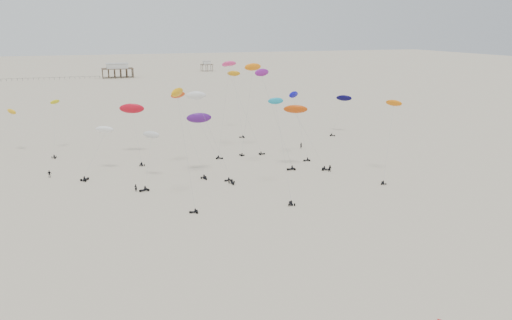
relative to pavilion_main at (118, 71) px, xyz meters
name	(u,v)px	position (x,y,z in m)	size (l,w,h in m)	color
ground_plane	(169,111)	(10.00, -150.00, -4.22)	(900.00, 900.00, 0.00)	beige
pavilion_main	(118,71)	(0.00, 0.00, 0.00)	(21.00, 13.00, 9.80)	brown
pavilion_small	(207,67)	(70.00, 30.00, -0.74)	(9.00, 7.00, 8.00)	brown
pier_fence	(36,79)	(-52.00, 0.00, -3.45)	(80.20, 0.20, 1.50)	black
rig_0	(205,117)	(2.08, -250.18, 10.39)	(9.24, 9.25, 20.83)	black
rig_1	(282,144)	(14.06, -266.54, 6.99)	(3.40, 11.77, 20.72)	black
rig_2	(297,111)	(29.57, -238.36, 8.56)	(4.59, 8.27, 17.80)	black
rig_3	(55,122)	(-31.43, -211.80, 4.65)	(3.59, 12.55, 15.94)	black
rig_4	(343,102)	(56.88, -213.46, 5.95)	(9.87, 7.89, 13.38)	black
rig_5	(392,120)	(43.26, -261.30, 9.13)	(8.65, 9.87, 18.63)	black
rig_6	(185,115)	(-0.64, -240.03, 9.29)	(6.34, 15.98, 21.22)	black
rig_7	(226,93)	(13.17, -228.29, 12.65)	(8.33, 9.12, 25.57)	black
rig_8	(251,77)	(20.80, -226.93, 16.67)	(8.62, 7.93, 24.74)	black
rig_9	(181,117)	(-6.16, -264.97, 13.41)	(4.01, 9.47, 23.19)	black
rig_10	(8,122)	(-43.39, -209.98, 5.01)	(7.35, 17.66, 18.41)	black
rig_11	(238,92)	(17.09, -225.84, 12.34)	(9.69, 12.00, 25.85)	black
rig_12	(149,152)	(-10.50, -247.87, 2.89)	(6.58, 11.94, 13.03)	black
rig_13	(201,122)	(2.26, -244.91, 8.28)	(8.46, 10.73, 16.04)	black
rig_14	(299,117)	(25.93, -248.27, 8.73)	(10.83, 8.14, 16.60)	black
rig_15	(132,112)	(-11.16, -220.68, 7.47)	(7.29, 16.98, 17.31)	black
rig_16	(100,142)	(-20.57, -236.46, 3.47)	(9.23, 10.66, 12.55)	black
rig_17	(235,84)	(24.49, -198.91, 11.56)	(4.73, 16.08, 22.37)	black
rig_18	(272,105)	(19.35, -246.69, 11.66)	(9.77, 5.95, 24.66)	black
spectator_0	(136,191)	(-14.35, -253.59, -4.22)	(0.71, 0.49, 1.94)	black
spectator_1	(330,172)	(31.96, -253.71, -4.22)	(0.98, 0.57, 2.00)	black
spectator_2	(50,177)	(-32.42, -236.48, -4.22)	(1.21, 0.65, 2.05)	black
spectator_3	(301,148)	(35.04, -229.49, -4.22)	(0.74, 0.51, 2.04)	black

